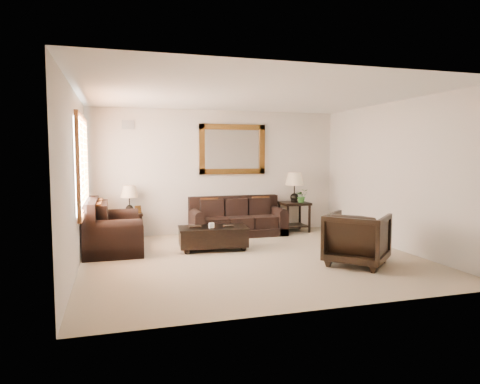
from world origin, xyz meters
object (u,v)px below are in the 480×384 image
object	(u,v)px
end_table_right	(294,193)
coffee_table	(213,235)
armchair	(357,236)
sofa	(237,221)
loveseat	(110,232)
end_table_left	(130,205)

from	to	relation	value
end_table_right	coffee_table	bearing A→B (deg)	-148.48
armchair	sofa	bearing A→B (deg)	-22.93
loveseat	end_table_left	distance (m)	1.07
sofa	end_table_right	size ratio (longest dim) A/B	1.51
sofa	end_table_left	bearing A→B (deg)	177.27
sofa	loveseat	world-z (taller)	loveseat
armchair	end_table_right	bearing A→B (deg)	-48.13
end_table_right	armchair	world-z (taller)	end_table_right
loveseat	coffee_table	size ratio (longest dim) A/B	1.29
loveseat	end_table_left	bearing A→B (deg)	-22.69
coffee_table	armchair	size ratio (longest dim) A/B	1.42
end_table_right	coffee_table	xyz separation A→B (m)	(-2.19, -1.34, -0.61)
loveseat	end_table_left	xyz separation A→B (m)	(0.39, 0.92, 0.38)
end_table_left	armchair	bearing A→B (deg)	-42.45
end_table_left	end_table_right	world-z (taller)	end_table_right
coffee_table	armchair	bearing A→B (deg)	-36.14
loveseat	end_table_right	xyz separation A→B (m)	(3.99, 0.87, 0.53)
coffee_table	loveseat	bearing A→B (deg)	170.21
end_table_left	coffee_table	bearing A→B (deg)	-44.44
end_table_left	armchair	distance (m)	4.56
armchair	loveseat	bearing A→B (deg)	16.61
end_table_left	end_table_right	size ratio (longest dim) A/B	0.83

